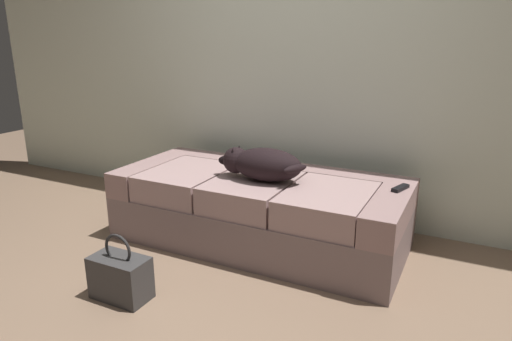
{
  "coord_description": "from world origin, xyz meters",
  "views": [
    {
      "loc": [
        1.29,
        -1.57,
        1.38
      ],
      "look_at": [
        0.0,
        1.01,
        0.53
      ],
      "focal_mm": 31.87,
      "sensor_mm": 36.0,
      "label": 1
    }
  ],
  "objects": [
    {
      "name": "handbag",
      "position": [
        -0.36,
        0.07,
        0.13
      ],
      "size": [
        0.32,
        0.18,
        0.38
      ],
      "color": "#393838",
      "rests_on": "ground"
    },
    {
      "name": "back_wall",
      "position": [
        0.0,
        1.73,
        1.4
      ],
      "size": [
        6.4,
        0.1,
        2.8
      ],
      "primitive_type": "cube",
      "color": "silver",
      "rests_on": "ground"
    },
    {
      "name": "tv_remote",
      "position": [
        0.9,
        1.18,
        0.49
      ],
      "size": [
        0.09,
        0.16,
        0.02
      ],
      "primitive_type": "cube",
      "rotation": [
        0.0,
        0.0,
        -0.32
      ],
      "color": "black",
      "rests_on": "couch"
    },
    {
      "name": "couch",
      "position": [
        0.0,
        1.06,
        0.24
      ],
      "size": [
        1.96,
        0.86,
        0.48
      ],
      "color": "gray",
      "rests_on": "ground"
    },
    {
      "name": "dog_dark",
      "position": [
        0.05,
        0.98,
        0.59
      ],
      "size": [
        0.63,
        0.29,
        0.21
      ],
      "color": "black",
      "rests_on": "couch"
    },
    {
      "name": "ground_plane",
      "position": [
        0.0,
        0.0,
        0.0
      ],
      "size": [
        10.0,
        10.0,
        0.0
      ],
      "primitive_type": "plane",
      "color": "#886C55"
    }
  ]
}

